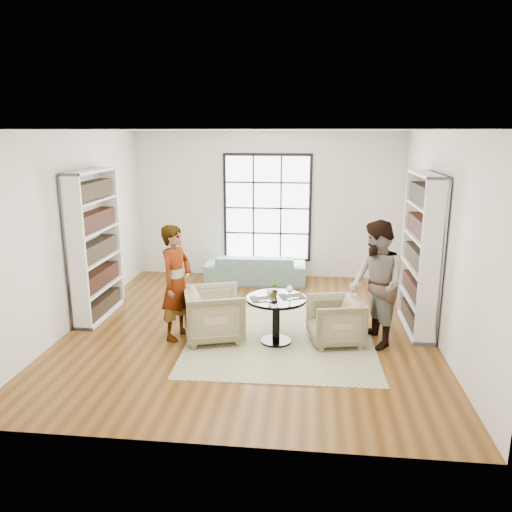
# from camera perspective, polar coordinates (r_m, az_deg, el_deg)

# --- Properties ---
(ground) EXTENTS (6.00, 6.00, 0.00)m
(ground) POSITION_cam_1_polar(r_m,az_deg,el_deg) (7.86, -0.67, -8.26)
(ground) COLOR brown
(room_shell) EXTENTS (6.00, 6.01, 6.00)m
(room_shell) POSITION_cam_1_polar(r_m,az_deg,el_deg) (7.99, -0.23, 1.59)
(room_shell) COLOR silver
(room_shell) RESTS_ON ground
(rug) EXTENTS (2.76, 2.76, 0.01)m
(rug) POSITION_cam_1_polar(r_m,az_deg,el_deg) (7.45, 2.79, -9.52)
(rug) COLOR tan
(rug) RESTS_ON ground
(pedestal_table) EXTENTS (0.86, 0.86, 0.69)m
(pedestal_table) POSITION_cam_1_polar(r_m,az_deg,el_deg) (7.18, 2.32, -6.18)
(pedestal_table) COLOR black
(pedestal_table) RESTS_ON ground
(sofa) EXTENTS (2.03, 0.86, 0.59)m
(sofa) POSITION_cam_1_polar(r_m,az_deg,el_deg) (10.09, -0.06, -1.41)
(sofa) COLOR slate
(sofa) RESTS_ON ground
(armchair_left) EXTENTS (1.05, 1.03, 0.77)m
(armchair_left) POSITION_cam_1_polar(r_m,az_deg,el_deg) (7.38, -4.79, -6.63)
(armchair_left) COLOR tan
(armchair_left) RESTS_ON ground
(armchair_right) EXTENTS (0.87, 0.86, 0.67)m
(armchair_right) POSITION_cam_1_polar(r_m,az_deg,el_deg) (7.32, 9.04, -7.31)
(armchair_right) COLOR tan
(armchair_right) RESTS_ON ground
(person_left) EXTENTS (0.58, 0.72, 1.70)m
(person_left) POSITION_cam_1_polar(r_m,az_deg,el_deg) (7.35, -9.08, -3.02)
(person_left) COLOR gray
(person_left) RESTS_ON ground
(person_right) EXTENTS (0.92, 1.05, 1.80)m
(person_right) POSITION_cam_1_polar(r_m,az_deg,el_deg) (7.19, 13.60, -3.18)
(person_right) COLOR gray
(person_right) RESTS_ON ground
(placemat_left) EXTENTS (0.41, 0.36, 0.01)m
(placemat_left) POSITION_cam_1_polar(r_m,az_deg,el_deg) (7.05, 0.79, -4.91)
(placemat_left) COLOR black
(placemat_left) RESTS_ON pedestal_table
(placemat_right) EXTENTS (0.41, 0.36, 0.01)m
(placemat_right) POSITION_cam_1_polar(r_m,az_deg,el_deg) (7.17, 4.14, -4.61)
(placemat_right) COLOR black
(placemat_right) RESTS_ON pedestal_table
(cutlery_left) EXTENTS (0.20, 0.25, 0.01)m
(cutlery_left) POSITION_cam_1_polar(r_m,az_deg,el_deg) (7.05, 0.79, -4.85)
(cutlery_left) COLOR silver
(cutlery_left) RESTS_ON placemat_left
(cutlery_right) EXTENTS (0.20, 0.25, 0.01)m
(cutlery_right) POSITION_cam_1_polar(r_m,az_deg,el_deg) (7.17, 4.14, -4.56)
(cutlery_right) COLOR silver
(cutlery_right) RESTS_ON placemat_right
(wine_glass_left) EXTENTS (0.09, 0.09, 0.19)m
(wine_glass_left) POSITION_cam_1_polar(r_m,az_deg,el_deg) (6.91, 1.56, -4.14)
(wine_glass_left) COLOR silver
(wine_glass_left) RESTS_ON pedestal_table
(wine_glass_right) EXTENTS (0.09, 0.09, 0.20)m
(wine_glass_right) POSITION_cam_1_polar(r_m,az_deg,el_deg) (7.00, 3.88, -3.87)
(wine_glass_right) COLOR silver
(wine_glass_right) RESTS_ON pedestal_table
(flower_centerpiece) EXTENTS (0.22, 0.20, 0.21)m
(flower_centerpiece) POSITION_cam_1_polar(r_m,az_deg,el_deg) (7.11, 2.12, -3.88)
(flower_centerpiece) COLOR gray
(flower_centerpiece) RESTS_ON pedestal_table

